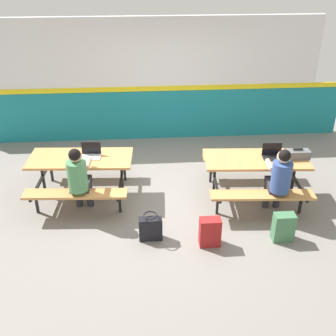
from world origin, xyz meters
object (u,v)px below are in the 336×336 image
Objects in this scene: laptop_silver at (91,154)px; toolbox_grey at (297,154)px; tote_bag_bright at (151,228)px; laptop_dark at (272,155)px; student_nearer at (78,176)px; satchel_spare at (210,232)px; picnic_table_left at (81,166)px; backpack_dark at (283,227)px; student_further at (279,177)px; picnic_table_right at (255,167)px.

laptop_silver is 3.39m from toolbox_grey.
tote_bag_bright is (-2.45, -0.99, -0.62)m from toolbox_grey.
laptop_dark is at bearing -4.89° from laptop_silver.
satchel_spare is at bearing -25.27° from student_nearer.
picnic_table_left is 3.57m from toolbox_grey.
backpack_dark is 1.00× the size of satchel_spare.
toolbox_grey is at bearing 21.96° from tote_bag_bright.
toolbox_grey is 2.71m from tote_bag_bright.
toolbox_grey reaches higher than tote_bag_bright.
tote_bag_bright is at bearing -49.23° from picnic_table_left.
picnic_table_left reaches higher than backpack_dark.
student_further is 3.63× the size of laptop_silver.
student_nearer is 2.74× the size of satchel_spare.
student_nearer is 3.63× the size of laptop_dark.
picnic_table_right is at bearing -5.81° from laptop_silver.
picnic_table_left is 2.46m from satchel_spare.
laptop_dark is (0.27, 0.02, 0.21)m from picnic_table_right.
picnic_table_right is 5.22× the size of laptop_dark.
picnic_table_right is 2.09m from tote_bag_bright.
picnic_table_left is at bearing 93.24° from student_nearer.
laptop_silver is at bearing 76.06° from student_nearer.
backpack_dark is at bearing -83.24° from picnic_table_right.
backpack_dark is at bearing -114.77° from toolbox_grey.
student_nearer is 3.15m from laptop_dark.
student_nearer reaches higher than satchel_spare.
toolbox_grey is (0.39, -0.06, 0.02)m from laptop_dark.
tote_bag_bright is 0.98× the size of satchel_spare.
backpack_dark is at bearing -27.09° from laptop_silver.
student_further reaches higher than picnic_table_right.
satchel_spare is (1.77, -1.49, -0.57)m from laptop_silver.
laptop_silver is (0.18, 0.03, 0.21)m from picnic_table_left.
backpack_dark is (2.85, -1.46, -0.57)m from laptop_silver.
picnic_table_left is at bearing 175.07° from picnic_table_right.
laptop_dark is at bearing 27.03° from tote_bag_bright.
student_further is 0.60m from laptop_dark.
toolbox_grey is at bearing 36.08° from satchel_spare.
student_nearer reaches higher than laptop_dark.
laptop_silver and laptop_dark have the same top height.
student_nearer and student_further have the same top height.
student_nearer is 2.81× the size of tote_bag_bright.
toolbox_grey is at bearing -3.48° from picnic_table_right.
laptop_dark is 1.82m from satchel_spare.
picnic_table_right is 4.34× the size of toolbox_grey.
picnic_table_left is at bearing 143.05° from satchel_spare.
laptop_silver is 3.25m from backpack_dark.
picnic_table_left is 0.28m from laptop_silver.
picnic_table_left is 2.90m from picnic_table_right.
laptop_dark is at bearing 6.05° from student_nearer.
laptop_silver is (0.15, 0.59, 0.08)m from student_nearer.
student_nearer is at bearing -175.62° from toolbox_grey.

